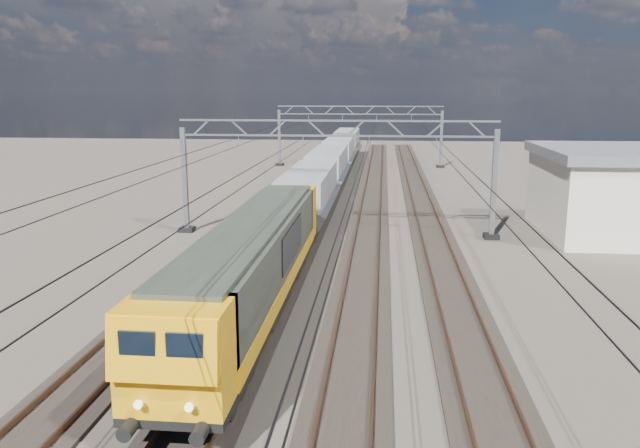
# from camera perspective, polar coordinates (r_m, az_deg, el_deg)

# --- Properties ---
(ground) EXTENTS (160.00, 160.00, 0.00)m
(ground) POSITION_cam_1_polar(r_m,az_deg,el_deg) (34.99, 0.91, -2.49)
(ground) COLOR black
(ground) RESTS_ON ground
(track_outer_west) EXTENTS (2.60, 140.00, 0.30)m
(track_outer_west) POSITION_cam_1_polar(r_m,az_deg,el_deg) (35.97, -8.66, -2.10)
(track_outer_west) COLOR black
(track_outer_west) RESTS_ON ground
(track_loco) EXTENTS (2.60, 140.00, 0.30)m
(track_loco) POSITION_cam_1_polar(r_m,az_deg,el_deg) (35.19, -2.34, -2.29)
(track_loco) COLOR black
(track_loco) RESTS_ON ground
(track_inner_east) EXTENTS (2.60, 140.00, 0.30)m
(track_inner_east) POSITION_cam_1_polar(r_m,az_deg,el_deg) (34.86, 4.19, -2.45)
(track_inner_east) COLOR black
(track_inner_east) RESTS_ON ground
(track_outer_east) EXTENTS (2.60, 140.00, 0.30)m
(track_outer_east) POSITION_cam_1_polar(r_m,az_deg,el_deg) (34.99, 10.75, -2.58)
(track_outer_east) COLOR black
(track_outer_east) RESTS_ON ground
(catenary_gantry_mid) EXTENTS (19.90, 0.90, 7.11)m
(catenary_gantry_mid) POSITION_cam_1_polar(r_m,az_deg,el_deg) (38.17, 1.45, 4.71)
(catenary_gantry_mid) COLOR gray
(catenary_gantry_mid) RESTS_ON ground
(catenary_gantry_far) EXTENTS (19.90, 0.90, 7.11)m
(catenary_gantry_far) POSITION_cam_1_polar(r_m,az_deg,el_deg) (73.96, 3.62, 8.26)
(catenary_gantry_far) COLOR gray
(catenary_gantry_far) RESTS_ON ground
(overhead_wires) EXTENTS (12.03, 140.00, 0.53)m
(overhead_wires) POSITION_cam_1_polar(r_m,az_deg,el_deg) (41.95, 1.88, 7.90)
(overhead_wires) COLOR black
(overhead_wires) RESTS_ON ground
(locomotive) EXTENTS (2.76, 21.10, 3.62)m
(locomotive) POSITION_cam_1_polar(r_m,az_deg,el_deg) (24.21, -6.05, -3.49)
(locomotive) COLOR black
(locomotive) RESTS_ON ground
(hopper_wagon_lead) EXTENTS (3.38, 13.00, 3.25)m
(hopper_wagon_lead) POSITION_cam_1_polar(r_m,az_deg,el_deg) (41.33, -1.04, 2.93)
(hopper_wagon_lead) COLOR black
(hopper_wagon_lead) RESTS_ON ground
(hopper_wagon_mid) EXTENTS (3.38, 13.00, 3.25)m
(hopper_wagon_mid) POSITION_cam_1_polar(r_m,az_deg,el_deg) (55.32, 0.72, 5.26)
(hopper_wagon_mid) COLOR black
(hopper_wagon_mid) RESTS_ON ground
(hopper_wagon_third) EXTENTS (3.38, 13.00, 3.25)m
(hopper_wagon_third) POSITION_cam_1_polar(r_m,az_deg,el_deg) (69.40, 1.78, 6.64)
(hopper_wagon_third) COLOR black
(hopper_wagon_third) RESTS_ON ground
(hopper_wagon_fourth) EXTENTS (3.38, 13.00, 3.25)m
(hopper_wagon_fourth) POSITION_cam_1_polar(r_m,az_deg,el_deg) (83.51, 2.48, 7.56)
(hopper_wagon_fourth) COLOR black
(hopper_wagon_fourth) RESTS_ON ground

